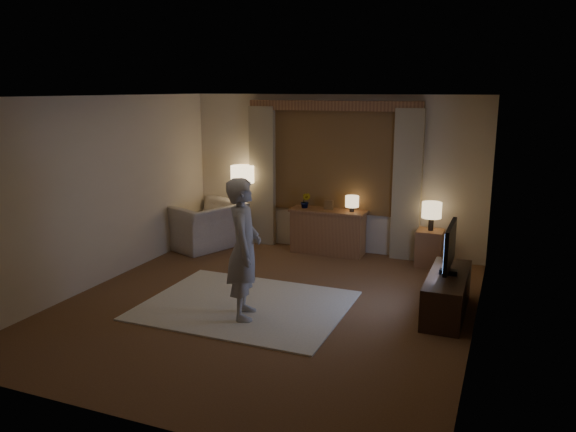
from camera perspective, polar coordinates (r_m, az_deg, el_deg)
The scene contains 13 objects.
room at distance 7.30m, azimuth -0.68°, elevation 2.14°, with size 5.04×5.54×2.64m.
rug at distance 7.21m, azimuth -4.34°, elevation -9.03°, with size 2.50×2.00×0.02m, color beige.
sideboard at distance 9.35m, azimuth 4.08°, elevation -1.70°, with size 1.20×0.40×0.70m, color brown.
picture_frame at distance 9.24m, azimuth 4.12°, elevation 1.00°, with size 0.16×0.02×0.20m, color brown.
plant at distance 9.36m, azimuth 1.80°, elevation 1.49°, with size 0.17×0.13×0.30m, color #999999.
table_lamp_sideboard at distance 9.11m, azimuth 6.52°, elevation 1.41°, with size 0.22×0.22×0.30m.
floor_lamp at distance 9.76m, azimuth -4.65°, elevation 3.81°, with size 0.40×0.40×1.39m.
armchair at distance 9.76m, azimuth -8.46°, elevation -0.94°, with size 1.20×1.04×0.78m, color beige.
side_table at distance 8.97m, azimuth 14.19°, elevation -3.16°, with size 0.40×0.40×0.56m, color brown.
table_lamp_side at distance 8.83m, azimuth 14.39°, elevation 0.51°, with size 0.30×0.30×0.44m.
tv_stand at distance 7.15m, azimuth 15.84°, elevation -7.62°, with size 0.45×1.40×0.50m, color black.
tv at distance 6.97m, azimuth 16.12°, elevation -3.05°, with size 0.21×0.86×0.62m.
person at distance 6.59m, azimuth -4.50°, elevation -3.33°, with size 0.61×0.40×1.68m, color #B2ADA4.
Camera 1 is at (2.76, -6.12, 2.69)m, focal length 35.00 mm.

